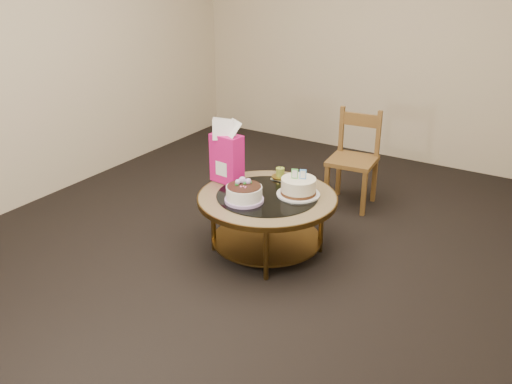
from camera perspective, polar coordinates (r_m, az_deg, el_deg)
The scene contains 8 objects.
ground at distance 4.33m, azimuth 1.09°, elevation -5.85°, with size 5.00×5.00×0.00m, color black.
room_walls at distance 3.82m, azimuth 1.27°, elevation 14.74°, with size 4.52×5.02×2.61m.
coffee_table at distance 4.16m, azimuth 1.13°, elevation -1.31°, with size 1.02×1.02×0.46m.
decorated_cake at distance 4.01m, azimuth -1.20°, elevation -0.23°, with size 0.28×0.28×0.16m.
cream_cake at distance 4.11m, azimuth 4.27°, elevation 0.50°, with size 0.31×0.31×0.20m.
gift_bag at distance 4.29m, azimuth -2.94°, elevation 4.03°, with size 0.25×0.20×0.48m.
pillar_candle at distance 4.41m, azimuth 2.43°, elevation 1.73°, with size 0.13×0.13×0.10m.
dining_chair at distance 5.01m, azimuth 9.75°, elevation 3.33°, with size 0.42×0.42×0.83m.
Camera 1 is at (1.92, -3.24, 2.13)m, focal length 40.00 mm.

